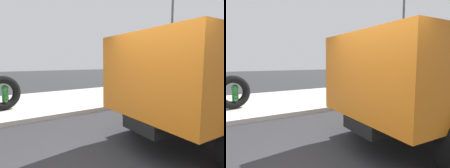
% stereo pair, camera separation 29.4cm
% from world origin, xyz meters
% --- Properties ---
extents(sidewalk_curb, '(36.00, 5.00, 0.15)m').
position_xyz_m(sidewalk_curb, '(0.00, 6.50, 0.07)').
color(sidewalk_curb, '#BCB7AD').
rests_on(sidewalk_curb, ground).
extents(fire_hydrant, '(0.25, 0.56, 0.87)m').
position_xyz_m(fire_hydrant, '(-0.55, 5.77, 0.62)').
color(fire_hydrant, '#2D8438').
rests_on(fire_hydrant, sidewalk_curb).
extents(loose_tire, '(1.26, 0.66, 1.23)m').
position_xyz_m(loose_tire, '(-0.61, 5.63, 0.76)').
color(loose_tire, black).
rests_on(loose_tire, sidewalk_curb).
extents(street_light_pole, '(0.12, 0.12, 5.72)m').
position_xyz_m(street_light_pole, '(7.63, 5.02, 3.01)').
color(street_light_pole, '#595B5E').
rests_on(street_light_pole, sidewalk_curb).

